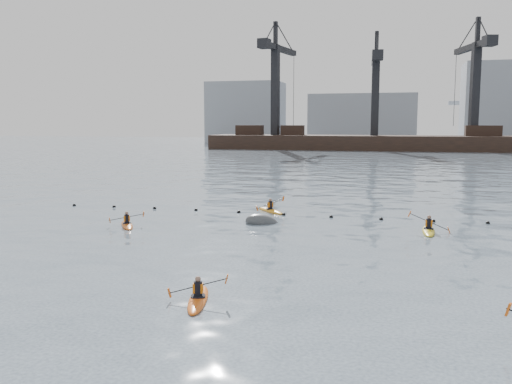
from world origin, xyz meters
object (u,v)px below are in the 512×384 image
at_px(kayaker_2, 127,224).
at_px(kayaker_5, 270,210).
at_px(kayaker_0, 198,298).
at_px(mooring_buoy, 262,223).
at_px(kayaker_3, 429,230).

bearing_deg(kayaker_2, kayaker_5, 13.43).
xyz_separation_m(kayaker_0, kayaker_2, (-8.48, 11.22, -0.00)).
bearing_deg(kayaker_5, mooring_buoy, -125.33).
bearing_deg(mooring_buoy, kayaker_0, -84.64).
distance_m(kayaker_0, mooring_buoy, 14.10).
bearing_deg(mooring_buoy, kayaker_2, -158.58).
height_order(kayaker_2, mooring_buoy, kayaker_2).
bearing_deg(kayaker_0, kayaker_5, 81.95).
bearing_deg(mooring_buoy, kayaker_3, -1.77).
relative_size(kayaker_0, kayaker_5, 1.11).
xyz_separation_m(kayaker_0, kayaker_5, (-1.78, 18.16, 0.00)).
bearing_deg(kayaker_5, kayaker_0, -126.15).
distance_m(kayaker_0, kayaker_3, 15.86).
height_order(kayaker_3, kayaker_5, kayaker_3).
height_order(kayaker_2, kayaker_5, kayaker_5).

